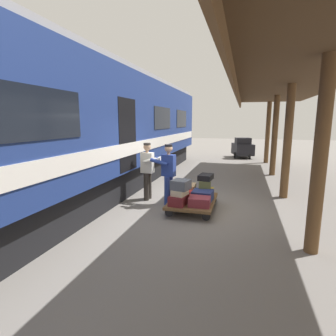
# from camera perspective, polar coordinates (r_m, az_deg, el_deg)

# --- Properties ---
(ground_plane) EXTENTS (60.00, 60.00, 0.00)m
(ground_plane) POSITION_cam_1_polar(r_m,az_deg,el_deg) (7.24, 6.62, -8.73)
(ground_plane) COLOR slate
(platform_canopy) EXTENTS (3.20, 18.79, 3.56)m
(platform_canopy) POSITION_cam_1_polar(r_m,az_deg,el_deg) (6.94, 27.12, 16.95)
(platform_canopy) COLOR brown
(platform_canopy) RESTS_ON ground_plane
(train_car) EXTENTS (3.02, 18.69, 4.00)m
(train_car) POSITION_cam_1_polar(r_m,az_deg,el_deg) (8.19, -18.36, 7.72)
(train_car) COLOR navy
(train_car) RESTS_ON ground_plane
(luggage_cart) EXTENTS (1.15, 1.73, 0.28)m
(luggage_cart) POSITION_cam_1_polar(r_m,az_deg,el_deg) (7.09, 5.38, -7.14)
(luggage_cart) COLOR brown
(luggage_cart) RESTS_ON ground_plane
(suitcase_maroon_trunk) EXTENTS (0.44, 0.66, 0.24)m
(suitcase_maroon_trunk) POSITION_cam_1_polar(r_m,az_deg,el_deg) (6.65, 2.43, -6.82)
(suitcase_maroon_trunk) COLOR maroon
(suitcase_maroon_trunk) RESTS_ON luggage_cart
(suitcase_yellow_case) EXTENTS (0.43, 0.49, 0.21)m
(suitcase_yellow_case) POSITION_cam_1_polar(r_m,az_deg,el_deg) (7.46, 8.04, -5.14)
(suitcase_yellow_case) COLOR gold
(suitcase_yellow_case) RESTS_ON luggage_cart
(suitcase_tan_vintage) EXTENTS (0.50, 0.57, 0.29)m
(suitcase_tan_vintage) POSITION_cam_1_polar(r_m,az_deg,el_deg) (7.53, 4.15, -4.60)
(suitcase_tan_vintage) COLOR tan
(suitcase_tan_vintage) RESTS_ON luggage_cart
(suitcase_red_plastic) EXTENTS (0.49, 0.62, 0.20)m
(suitcase_red_plastic) POSITION_cam_1_polar(r_m,az_deg,el_deg) (7.10, 3.34, -5.88)
(suitcase_red_plastic) COLOR #AD231E
(suitcase_red_plastic) RESTS_ON luggage_cart
(suitcase_burgundy_valise) EXTENTS (0.53, 0.48, 0.22)m
(suitcase_burgundy_valise) POSITION_cam_1_polar(r_m,az_deg,el_deg) (6.55, 6.85, -7.21)
(suitcase_burgundy_valise) COLOR maroon
(suitcase_burgundy_valise) RESTS_ON luggage_cart
(suitcase_navy_fabric) EXTENTS (0.54, 0.55, 0.26)m
(suitcase_navy_fabric) POSITION_cam_1_polar(r_m,az_deg,el_deg) (7.00, 7.49, -5.92)
(suitcase_navy_fabric) COLOR navy
(suitcase_navy_fabric) RESTS_ON luggage_cart
(suitcase_olive_duffel) EXTENTS (0.40, 0.60, 0.25)m
(suitcase_olive_duffel) POSITION_cam_1_polar(r_m,az_deg,el_deg) (7.39, 7.94, -3.44)
(suitcase_olive_duffel) COLOR brown
(suitcase_olive_duffel) RESTS_ON suitcase_yellow_case
(suitcase_cream_canvas) EXTENTS (0.40, 0.48, 0.15)m
(suitcase_cream_canvas) POSITION_cam_1_polar(r_m,az_deg,el_deg) (6.56, 2.58, -5.28)
(suitcase_cream_canvas) COLOR beige
(suitcase_cream_canvas) RESTS_ON suitcase_maroon_trunk
(suitcase_slate_roller) EXTENTS (0.49, 0.49, 0.24)m
(suitcase_slate_roller) POSITION_cam_1_polar(r_m,az_deg,el_deg) (6.52, 2.80, -3.64)
(suitcase_slate_roller) COLOR #4C515B
(suitcase_slate_roller) RESTS_ON suitcase_cream_canvas
(suitcase_black_hardshell) EXTENTS (0.40, 0.54, 0.15)m
(suitcase_black_hardshell) POSITION_cam_1_polar(r_m,az_deg,el_deg) (7.34, 8.20, -1.95)
(suitcase_black_hardshell) COLOR black
(suitcase_black_hardshell) RESTS_ON suitcase_olive_duffel
(porter_in_overalls) EXTENTS (0.71, 0.49, 1.70)m
(porter_in_overalls) POSITION_cam_1_polar(r_m,az_deg,el_deg) (7.35, -0.01, -0.91)
(porter_in_overalls) COLOR navy
(porter_in_overalls) RESTS_ON ground_plane
(porter_by_door) EXTENTS (0.67, 0.44, 1.70)m
(porter_by_door) POSITION_cam_1_polar(r_m,az_deg,el_deg) (7.82, -4.34, -0.26)
(porter_by_door) COLOR #332D28
(porter_by_door) RESTS_ON ground_plane
(baggage_tug) EXTENTS (1.50, 1.92, 1.30)m
(baggage_tug) POSITION_cam_1_polar(r_m,az_deg,el_deg) (17.63, 15.87, 4.18)
(baggage_tug) COLOR black
(baggage_tug) RESTS_ON ground_plane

